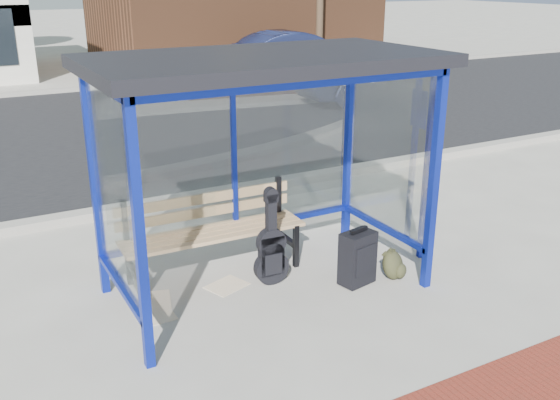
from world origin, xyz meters
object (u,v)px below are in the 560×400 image
suitcase (358,258)px  parked_car (296,55)px  guitar_bag (271,251)px  fire_hydrant (358,53)px  bench (211,228)px  backpack (394,266)px

suitcase → parked_car: (6.49, 12.53, 0.44)m
guitar_bag → suitcase: (0.79, -0.45, -0.08)m
guitar_bag → fire_hydrant: bearing=55.9°
bench → backpack: bench is taller
guitar_bag → suitcase: size_ratio=1.59×
guitar_bag → suitcase: guitar_bag is taller
guitar_bag → backpack: (1.21, -0.55, -0.21)m
backpack → parked_car: bearing=41.0°
guitar_bag → fire_hydrant: (10.95, 13.86, 0.03)m
bench → suitcase: bench is taller
backpack → fire_hydrant: fire_hydrant is taller
bench → fire_hydrant: bench is taller
suitcase → bench: bearing=130.1°
backpack → parked_car: (6.08, 12.63, 0.58)m
parked_car → fire_hydrant: bearing=-64.3°
parked_car → bench: bearing=146.2°
bench → parked_car: parked_car is taller
bench → parked_car: size_ratio=0.45×
guitar_bag → parked_car: parked_car is taller
suitcase → fire_hydrant: bearing=43.0°
guitar_bag → parked_car: size_ratio=0.23×
guitar_bag → fire_hydrant: 17.66m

